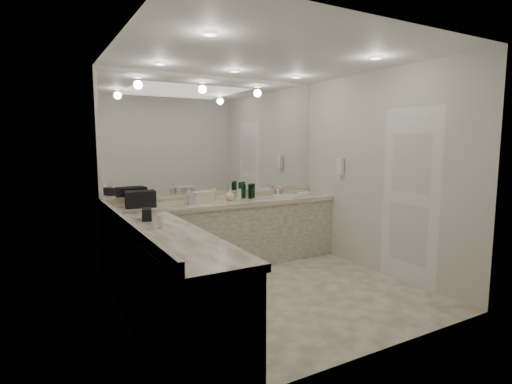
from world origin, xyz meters
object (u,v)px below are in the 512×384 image
sink (285,197)px  soap_bottle_a (188,196)px  soap_bottle_b (192,197)px  soap_bottle_c (230,195)px  hand_towel (305,193)px  wall_phone (340,166)px  cream_cosmetic_case (202,197)px  black_toiletry_bag (140,199)px

sink → soap_bottle_a: 1.48m
soap_bottle_b → soap_bottle_c: bearing=8.5°
hand_towel → soap_bottle_b: soap_bottle_b is taller
hand_towel → soap_bottle_c: soap_bottle_c is taller
soap_bottle_a → soap_bottle_c: bearing=-7.7°
wall_phone → soap_bottle_a: wall_phone is taller
cream_cosmetic_case → hand_towel: bearing=-6.7°
hand_towel → soap_bottle_c: (-1.27, 0.00, 0.06)m
cream_cosmetic_case → sink: bearing=-6.5°
cream_cosmetic_case → soap_bottle_c: bearing=-2.4°
sink → black_toiletry_bag: size_ratio=1.23×
wall_phone → soap_bottle_a: bearing=164.3°
black_toiletry_bag → soap_bottle_c: (1.20, -0.04, -0.02)m
soap_bottle_a → soap_bottle_c: (0.57, -0.08, -0.02)m
wall_phone → sink: bearing=140.4°
sink → hand_towel: 0.36m
wall_phone → hand_towel: size_ratio=1.11×
cream_cosmetic_case → black_toiletry_bag: bearing=165.7°
wall_phone → hand_towel: wall_phone is taller
sink → wall_phone: size_ratio=1.83×
soap_bottle_a → soap_bottle_b: (-0.01, -0.16, 0.00)m
black_toiletry_bag → soap_bottle_b: size_ratio=1.81×
hand_towel → wall_phone: bearing=-64.3°
soap_bottle_b → hand_towel: bearing=2.7°
soap_bottle_c → cream_cosmetic_case: bearing=-174.2°
soap_bottle_b → wall_phone: bearing=-11.4°
wall_phone → black_toiletry_bag: bearing=168.6°
wall_phone → soap_bottle_c: bearing=161.5°
hand_towel → black_toiletry_bag: bearing=179.0°
cream_cosmetic_case → hand_towel: 1.70m
wall_phone → soap_bottle_b: (-2.09, 0.42, -0.35)m
sink → hand_towel: size_ratio=2.03×
cream_cosmetic_case → soap_bottle_a: size_ratio=1.44×
wall_phone → soap_bottle_a: 2.19m
hand_towel → soap_bottle_a: bearing=177.6°
black_toiletry_bag → soap_bottle_c: 1.20m
wall_phone → soap_bottle_b: size_ratio=1.22×
sink → soap_bottle_a: (-1.47, 0.08, 0.10)m
cream_cosmetic_case → soap_bottle_c: (0.43, 0.04, -0.00)m
soap_bottle_b → soap_bottle_c: soap_bottle_b is taller
soap_bottle_b → soap_bottle_c: 0.58m
black_toiletry_bag → cream_cosmetic_case: 0.78m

